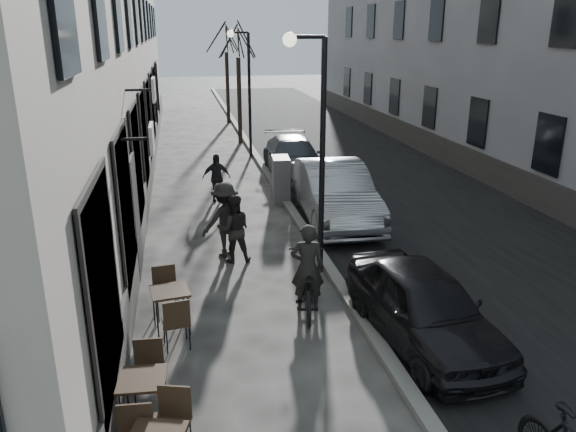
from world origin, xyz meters
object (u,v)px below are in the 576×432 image
object	(u,v)px
streetlamp_near	(315,131)
utility_cabinet	(281,179)
bistro_set_c	(171,306)
pedestrian_near	(234,229)
car_mid	(335,192)
pedestrian_mid	(225,220)
streetlamp_far	(245,80)
tree_near	(238,40)
tree_far	(226,38)
pedestrian_far	(216,178)
bicycle	(307,284)
car_far	(293,157)
bistro_set_b	(144,397)
car_near	(424,306)

from	to	relation	value
streetlamp_near	utility_cabinet	xyz separation A→B (m)	(0.27, 5.45, -2.46)
bistro_set_c	pedestrian_near	world-z (taller)	pedestrian_near
car_mid	pedestrian_mid	bearing A→B (deg)	-145.68
streetlamp_far	tree_near	size ratio (longest dim) A/B	0.89
tree_far	pedestrian_far	world-z (taller)	tree_far
utility_cabinet	car_mid	world-z (taller)	car_mid
bicycle	car_far	distance (m)	10.49
tree_far	pedestrian_near	xyz separation A→B (m)	(-1.72, -20.07, -3.86)
streetlamp_far	tree_far	bearing A→B (deg)	89.54
bistro_set_c	car_far	world-z (taller)	car_far
bistro_set_b	bicycle	bearing A→B (deg)	48.34
car_far	bistro_set_b	bearing A→B (deg)	-107.06
streetlamp_far	streetlamp_near	bearing A→B (deg)	-90.00
bistro_set_c	pedestrian_near	distance (m)	3.29
pedestrian_mid	car_far	distance (m)	7.94
tree_near	car_near	size ratio (longest dim) A/B	1.45
tree_far	car_mid	size ratio (longest dim) A/B	1.16
tree_near	pedestrian_near	distance (m)	14.70
pedestrian_far	car_near	world-z (taller)	pedestrian_far
streetlamp_near	bistro_set_c	size ratio (longest dim) A/B	3.11
streetlamp_far	car_mid	world-z (taller)	streetlamp_far
car_near	car_mid	bearing A→B (deg)	82.58
car_near	tree_near	bearing A→B (deg)	88.16
pedestrian_near	tree_far	bearing A→B (deg)	-94.96
tree_near	pedestrian_mid	world-z (taller)	tree_near
streetlamp_far	car_near	xyz separation A→B (m)	(1.17, -15.22, -2.49)
tree_far	utility_cabinet	size ratio (longest dim) A/B	4.08
tree_far	bicycle	size ratio (longest dim) A/B	2.81
pedestrian_near	pedestrian_far	world-z (taller)	pedestrian_near
pedestrian_near	pedestrian_far	bearing A→B (deg)	-89.54
pedestrian_near	car_far	xyz separation A→B (m)	(2.95, 7.69, -0.12)
car_mid	tree_near	bearing A→B (deg)	98.79
pedestrian_far	bistro_set_b	bearing A→B (deg)	-101.80
bistro_set_b	streetlamp_near	bearing A→B (deg)	56.93
streetlamp_near	streetlamp_far	world-z (taller)	same
car_mid	bistro_set_b	bearing A→B (deg)	-119.28
tree_far	pedestrian_far	distance (m)	15.75
tree_far	bistro_set_c	distance (m)	23.61
utility_cabinet	pedestrian_far	xyz separation A→B (m)	(-1.97, 0.39, 0.05)
streetlamp_far	pedestrian_mid	size ratio (longest dim) A/B	2.84
bicycle	streetlamp_near	bearing A→B (deg)	-95.76
streetlamp_far	bistro_set_b	bearing A→B (deg)	-101.68
utility_cabinet	tree_near	bearing A→B (deg)	96.19
streetlamp_near	bistro_set_c	bearing A→B (deg)	-146.70
streetlamp_far	pedestrian_near	distance (m)	11.44
pedestrian_mid	car_mid	size ratio (longest dim) A/B	0.37
bistro_set_b	pedestrian_mid	size ratio (longest dim) A/B	0.87
pedestrian_mid	car_near	bearing A→B (deg)	100.72
pedestrian_far	streetlamp_near	bearing A→B (deg)	-76.21
streetlamp_near	car_near	xyz separation A→B (m)	(1.17, -3.22, -2.49)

